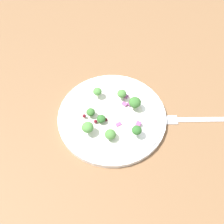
{
  "coord_description": "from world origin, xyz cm",
  "views": [
    {
      "loc": [
        12.4,
        34.79,
        56.71
      ],
      "look_at": [
        2.04,
        -1.01,
        2.7
      ],
      "focal_mm": 45.8,
      "sensor_mm": 36.0,
      "label": 1
    }
  ],
  "objects_px": {
    "broccoli_floret_1": "(110,135)",
    "broccoli_floret_2": "(97,92)",
    "broccoli_floret_0": "(137,130)",
    "fork": "(196,119)",
    "plate": "(112,116)"
  },
  "relations": [
    {
      "from": "broccoli_floret_1",
      "to": "broccoli_floret_2",
      "type": "xyz_separation_m",
      "value": [
        -0.0,
        -0.12,
        0.0
      ]
    },
    {
      "from": "plate",
      "to": "fork",
      "type": "height_order",
      "value": "plate"
    },
    {
      "from": "broccoli_floret_2",
      "to": "broccoli_floret_0",
      "type": "bearing_deg",
      "value": 113.32
    },
    {
      "from": "broccoli_floret_1",
      "to": "plate",
      "type": "bearing_deg",
      "value": -109.55
    },
    {
      "from": "broccoli_floret_0",
      "to": "fork",
      "type": "distance_m",
      "value": 0.16
    },
    {
      "from": "fork",
      "to": "plate",
      "type": "bearing_deg",
      "value": -17.39
    },
    {
      "from": "plate",
      "to": "broccoli_floret_1",
      "type": "height_order",
      "value": "broccoli_floret_1"
    },
    {
      "from": "plate",
      "to": "broccoli_floret_2",
      "type": "bearing_deg",
      "value": -73.85
    },
    {
      "from": "broccoli_floret_0",
      "to": "broccoli_floret_1",
      "type": "relative_size",
      "value": 0.9
    },
    {
      "from": "broccoli_floret_0",
      "to": "broccoli_floret_2",
      "type": "distance_m",
      "value": 0.14
    },
    {
      "from": "broccoli_floret_1",
      "to": "fork",
      "type": "xyz_separation_m",
      "value": [
        -0.21,
        0.0,
        -0.03
      ]
    },
    {
      "from": "broccoli_floret_0",
      "to": "broccoli_floret_2",
      "type": "xyz_separation_m",
      "value": [
        0.06,
        -0.13,
        -0.0
      ]
    },
    {
      "from": "plate",
      "to": "fork",
      "type": "xyz_separation_m",
      "value": [
        -0.19,
        0.06,
        -0.01
      ]
    },
    {
      "from": "broccoli_floret_1",
      "to": "broccoli_floret_2",
      "type": "relative_size",
      "value": 1.17
    },
    {
      "from": "broccoli_floret_2",
      "to": "fork",
      "type": "bearing_deg",
      "value": 149.54
    }
  ]
}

